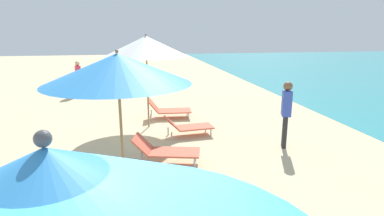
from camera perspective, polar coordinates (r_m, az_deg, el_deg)
umbrella_second at (r=5.42m, az=-13.53°, el=7.03°), size 2.52×2.52×2.67m
lounger_second_shoreside at (r=7.13m, az=-5.03°, el=-7.71°), size 1.60×0.94×0.67m
umbrella_farthest at (r=9.55m, az=-8.46°, el=11.17°), size 2.57×2.57×2.89m
lounger_farthest_shoreside at (r=10.86m, az=-4.41°, el=-0.24°), size 1.52×0.80×0.67m
lounger_farthest_inland at (r=8.98m, az=-0.78°, el=-3.34°), size 1.44×0.71×0.60m
person_walking_near at (r=15.52m, az=-20.22°, el=5.77°), size 0.31×0.41×1.62m
person_walking_far at (r=8.27m, az=16.99°, el=0.05°), size 0.33×0.41×1.74m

